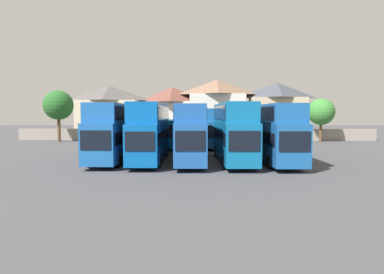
{
  "coord_description": "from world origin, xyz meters",
  "views": [
    {
      "loc": [
        0.81,
        -29.34,
        4.3
      ],
      "look_at": [
        0.0,
        3.0,
        1.97
      ],
      "focal_mm": 31.35,
      "sensor_mm": 36.0,
      "label": 1
    }
  ],
  "objects_px": {
    "bus_4": "(233,129)",
    "bus_6": "(152,131)",
    "bus_1": "(115,129)",
    "house_terrace_right": "(217,108)",
    "bus_9": "(241,125)",
    "tree_left_of_lot": "(321,112)",
    "bus_5": "(273,130)",
    "house_terrace_left": "(110,111)",
    "bus_2": "(150,129)",
    "house_terrace_far_right": "(276,110)",
    "bus_8": "(207,126)",
    "bus_3": "(189,130)",
    "house_terrace_centre": "(173,112)",
    "bus_7": "(180,131)",
    "tree_behind_wall": "(58,105)"
  },
  "relations": [
    {
      "from": "bus_4",
      "to": "bus_6",
      "type": "relative_size",
      "value": 1.02
    },
    {
      "from": "bus_1",
      "to": "house_terrace_right",
      "type": "relative_size",
      "value": 1.1
    },
    {
      "from": "bus_9",
      "to": "tree_left_of_lot",
      "type": "xyz_separation_m",
      "value": [
        12.88,
        7.74,
        1.67
      ]
    },
    {
      "from": "bus_5",
      "to": "house_terrace_left",
      "type": "height_order",
      "value": "house_terrace_left"
    },
    {
      "from": "bus_2",
      "to": "bus_9",
      "type": "xyz_separation_m",
      "value": [
        9.56,
        13.11,
        -0.12
      ]
    },
    {
      "from": "bus_5",
      "to": "tree_left_of_lot",
      "type": "height_order",
      "value": "tree_left_of_lot"
    },
    {
      "from": "bus_5",
      "to": "bus_9",
      "type": "height_order",
      "value": "bus_5"
    },
    {
      "from": "bus_1",
      "to": "bus_6",
      "type": "relative_size",
      "value": 0.95
    },
    {
      "from": "bus_4",
      "to": "house_terrace_far_right",
      "type": "distance_m",
      "value": 31.8
    },
    {
      "from": "bus_6",
      "to": "house_terrace_right",
      "type": "height_order",
      "value": "house_terrace_right"
    },
    {
      "from": "bus_4",
      "to": "house_terrace_right",
      "type": "xyz_separation_m",
      "value": [
        -0.01,
        28.92,
        2.22
      ]
    },
    {
      "from": "bus_2",
      "to": "house_terrace_right",
      "type": "bearing_deg",
      "value": 164.44
    },
    {
      "from": "bus_9",
      "to": "tree_left_of_lot",
      "type": "distance_m",
      "value": 15.11
    },
    {
      "from": "bus_8",
      "to": "tree_left_of_lot",
      "type": "height_order",
      "value": "tree_left_of_lot"
    },
    {
      "from": "bus_3",
      "to": "house_terrace_centre",
      "type": "distance_m",
      "value": 30.7
    },
    {
      "from": "bus_1",
      "to": "house_terrace_left",
      "type": "relative_size",
      "value": 1.01
    },
    {
      "from": "bus_4",
      "to": "house_terrace_far_right",
      "type": "relative_size",
      "value": 1.2
    },
    {
      "from": "bus_1",
      "to": "house_terrace_right",
      "type": "xyz_separation_m",
      "value": [
        10.46,
        28.73,
        2.25
      ]
    },
    {
      "from": "bus_5",
      "to": "house_terrace_centre",
      "type": "xyz_separation_m",
      "value": [
        -11.29,
        30.49,
        1.7
      ]
    },
    {
      "from": "bus_2",
      "to": "bus_9",
      "type": "relative_size",
      "value": 1.12
    },
    {
      "from": "bus_3",
      "to": "bus_9",
      "type": "relative_size",
      "value": 1.13
    },
    {
      "from": "bus_7",
      "to": "tree_behind_wall",
      "type": "distance_m",
      "value": 20.24
    },
    {
      "from": "bus_2",
      "to": "bus_3",
      "type": "distance_m",
      "value": 3.47
    },
    {
      "from": "bus_2",
      "to": "bus_8",
      "type": "distance_m",
      "value": 13.76
    },
    {
      "from": "house_terrace_centre",
      "to": "tree_behind_wall",
      "type": "xyz_separation_m",
      "value": [
        -16.16,
        -10.39,
        0.9
      ]
    },
    {
      "from": "bus_8",
      "to": "house_terrace_far_right",
      "type": "distance_m",
      "value": 21.21
    },
    {
      "from": "bus_3",
      "to": "bus_4",
      "type": "distance_m",
      "value": 3.83
    },
    {
      "from": "bus_4",
      "to": "tree_left_of_lot",
      "type": "distance_m",
      "value": 26.01
    },
    {
      "from": "house_terrace_centre",
      "to": "bus_8",
      "type": "bearing_deg",
      "value": -71.61
    },
    {
      "from": "bus_4",
      "to": "bus_9",
      "type": "distance_m",
      "value": 13.55
    },
    {
      "from": "bus_3",
      "to": "bus_5",
      "type": "height_order",
      "value": "bus_5"
    },
    {
      "from": "bus_2",
      "to": "bus_5",
      "type": "xyz_separation_m",
      "value": [
        10.76,
        -0.26,
        -0.06
      ]
    },
    {
      "from": "bus_7",
      "to": "bus_9",
      "type": "relative_size",
      "value": 1.14
    },
    {
      "from": "bus_1",
      "to": "tree_behind_wall",
      "type": "distance_m",
      "value": 24.2
    },
    {
      "from": "bus_1",
      "to": "bus_5",
      "type": "xyz_separation_m",
      "value": [
        13.94,
        -0.2,
        -0.03
      ]
    },
    {
      "from": "tree_behind_wall",
      "to": "tree_left_of_lot",
      "type": "bearing_deg",
      "value": 1.46
    },
    {
      "from": "bus_4",
      "to": "house_terrace_left",
      "type": "bearing_deg",
      "value": -149.7
    },
    {
      "from": "bus_5",
      "to": "bus_6",
      "type": "relative_size",
      "value": 1.02
    },
    {
      "from": "bus_2",
      "to": "house_terrace_centre",
      "type": "bearing_deg",
      "value": 179.7
    },
    {
      "from": "bus_1",
      "to": "house_terrace_right",
      "type": "bearing_deg",
      "value": 159.84
    },
    {
      "from": "house_terrace_left",
      "to": "bus_3",
      "type": "bearing_deg",
      "value": -63.06
    },
    {
      "from": "bus_7",
      "to": "house_terrace_left",
      "type": "distance_m",
      "value": 21.89
    },
    {
      "from": "bus_4",
      "to": "house_terrace_centre",
      "type": "distance_m",
      "value": 31.52
    },
    {
      "from": "bus_4",
      "to": "bus_9",
      "type": "height_order",
      "value": "bus_4"
    },
    {
      "from": "bus_1",
      "to": "bus_7",
      "type": "xyz_separation_m",
      "value": [
        5.08,
        12.68,
        -0.86
      ]
    },
    {
      "from": "house_terrace_right",
      "to": "tree_behind_wall",
      "type": "bearing_deg",
      "value": -159.8
    },
    {
      "from": "bus_2",
      "to": "tree_behind_wall",
      "type": "distance_m",
      "value": 26.06
    },
    {
      "from": "bus_2",
      "to": "bus_3",
      "type": "xyz_separation_m",
      "value": [
        3.46,
        -0.15,
        -0.08
      ]
    },
    {
      "from": "bus_3",
      "to": "bus_7",
      "type": "xyz_separation_m",
      "value": [
        -1.56,
        12.78,
        -0.81
      ]
    },
    {
      "from": "bus_3",
      "to": "house_terrace_far_right",
      "type": "relative_size",
      "value": 1.23
    }
  ]
}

